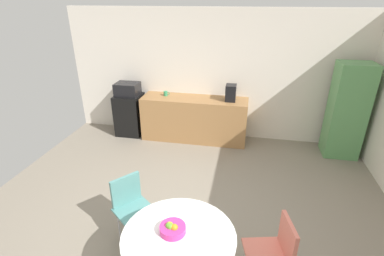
# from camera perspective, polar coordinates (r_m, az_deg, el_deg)

# --- Properties ---
(ground_plane) EXTENTS (6.00, 6.00, 0.00)m
(ground_plane) POSITION_cam_1_polar(r_m,az_deg,el_deg) (4.00, -2.77, -19.41)
(ground_plane) COLOR gray
(wall_back) EXTENTS (6.00, 0.10, 2.60)m
(wall_back) POSITION_cam_1_polar(r_m,az_deg,el_deg) (6.01, 3.89, 10.38)
(wall_back) COLOR silver
(wall_back) RESTS_ON ground_plane
(counter_block) EXTENTS (2.15, 0.60, 0.90)m
(counter_block) POSITION_cam_1_polar(r_m,az_deg,el_deg) (5.99, 0.46, 1.82)
(counter_block) COLOR #9E7042
(counter_block) RESTS_ON ground_plane
(mini_fridge) EXTENTS (0.54, 0.54, 0.88)m
(mini_fridge) POSITION_cam_1_polar(r_m,az_deg,el_deg) (6.40, -12.19, 2.66)
(mini_fridge) COLOR black
(mini_fridge) RESTS_ON ground_plane
(microwave) EXTENTS (0.48, 0.38, 0.26)m
(microwave) POSITION_cam_1_polar(r_m,az_deg,el_deg) (6.21, -12.66, 7.53)
(microwave) COLOR black
(microwave) RESTS_ON mini_fridge
(locker_cabinet) EXTENTS (0.60, 0.50, 1.75)m
(locker_cabinet) POSITION_cam_1_polar(r_m,az_deg,el_deg) (5.94, 28.33, 2.95)
(locker_cabinet) COLOR #599959
(locker_cabinet) RESTS_ON ground_plane
(round_table) EXTENTS (1.09, 1.09, 0.73)m
(round_table) POSITION_cam_1_polar(r_m,az_deg,el_deg) (3.00, -2.59, -22.23)
(round_table) COLOR silver
(round_table) RESTS_ON ground_plane
(chair_teal) EXTENTS (0.59, 0.59, 0.83)m
(chair_teal) POSITION_cam_1_polar(r_m,az_deg,el_deg) (3.66, -12.09, -14.03)
(chair_teal) COLOR silver
(chair_teal) RESTS_ON ground_plane
(chair_coral) EXTENTS (0.51, 0.51, 0.83)m
(chair_coral) POSITION_cam_1_polar(r_m,az_deg,el_deg) (3.19, 16.46, -21.74)
(chair_coral) COLOR silver
(chair_coral) RESTS_ON ground_plane
(fruit_bowl) EXTENTS (0.25, 0.25, 0.11)m
(fruit_bowl) POSITION_cam_1_polar(r_m,az_deg,el_deg) (2.90, -3.93, -19.22)
(fruit_bowl) COLOR #D8338C
(fruit_bowl) RESTS_ON round_table
(mug_white) EXTENTS (0.13, 0.08, 0.09)m
(mug_white) POSITION_cam_1_polar(r_m,az_deg,el_deg) (6.00, -5.23, 6.83)
(mug_white) COLOR #338C59
(mug_white) RESTS_ON counter_block
(mug_green) EXTENTS (0.13, 0.08, 0.09)m
(mug_green) POSITION_cam_1_polar(r_m,az_deg,el_deg) (5.70, 7.50, 5.73)
(mug_green) COLOR #338C59
(mug_green) RESTS_ON counter_block
(coffee_maker) EXTENTS (0.20, 0.24, 0.32)m
(coffee_maker) POSITION_cam_1_polar(r_m,az_deg,el_deg) (5.70, 7.69, 6.91)
(coffee_maker) COLOR black
(coffee_maker) RESTS_ON counter_block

